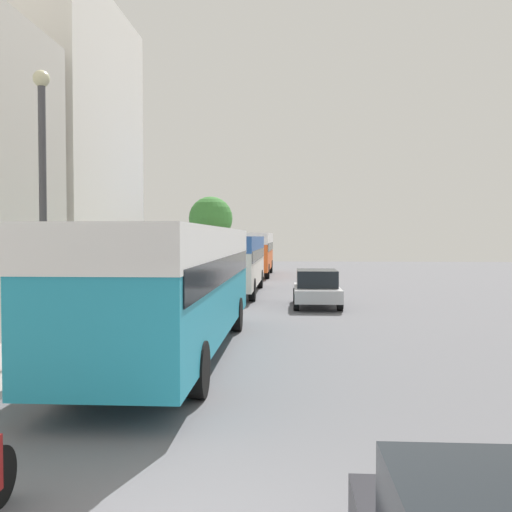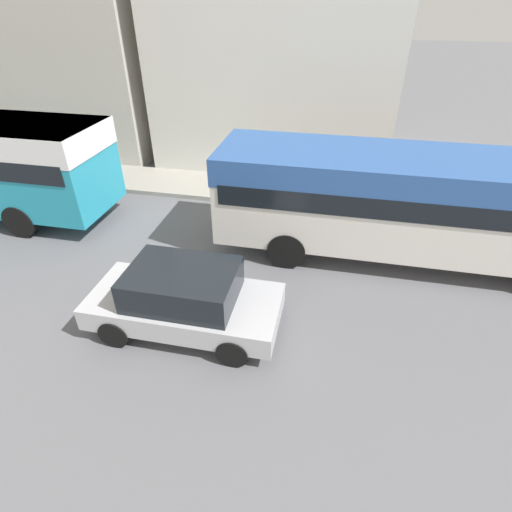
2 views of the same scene
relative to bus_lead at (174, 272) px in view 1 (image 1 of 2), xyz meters
name	(u,v)px [view 1 (image 1 of 2)]	position (x,y,z in m)	size (l,w,h in m)	color
building_far_terrace	(42,155)	(-7.53, 9.72, 4.22)	(6.16, 8.95, 12.38)	silver
bus_lead	(174,272)	(0.00, 0.00, 0.00)	(2.58, 11.43, 3.03)	teal
bus_following	(233,256)	(-0.10, 14.60, -0.12)	(2.62, 10.37, 2.83)	silver
bus_third_in_line	(253,248)	(0.03, 27.86, 0.03)	(2.56, 10.09, 3.08)	#EA5B23
car_crossing	(317,288)	(3.79, 9.62, -1.20)	(1.87, 4.02, 1.49)	#B7B7BC
street_tree	(211,219)	(-3.46, 30.56, 2.24)	(3.39, 3.39, 5.77)	brown
lamp_post	(43,190)	(-2.60, -1.28, 1.86)	(0.36, 0.36, 6.23)	#47474C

